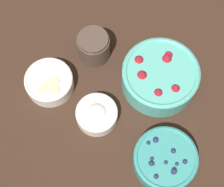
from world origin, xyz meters
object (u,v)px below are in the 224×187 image
bowl_blueberries (165,159)px  bowl_cream (97,114)px  bowl_strawberries (160,76)px  bowl_bananas (49,82)px  jar_chocolate (94,47)px

bowl_blueberries → bowl_cream: 0.22m
bowl_strawberries → bowl_bananas: bowl_strawberries is taller
bowl_blueberries → bowl_cream: bowl_blueberries is taller
bowl_strawberries → bowl_cream: bowl_strawberries is taller
bowl_strawberries → bowl_blueberries: size_ratio=1.29×
bowl_strawberries → jar_chocolate: size_ratio=2.28×
bowl_bananas → bowl_cream: bowl_cream is taller
bowl_strawberries → bowl_cream: 0.21m
bowl_blueberries → bowl_bananas: size_ratio=1.23×
bowl_bananas → bowl_cream: size_ratio=1.19×
bowl_bananas → jar_chocolate: size_ratio=1.43×
bowl_bananas → bowl_cream: (-0.17, -0.01, -0.00)m
bowl_blueberries → jar_chocolate: bearing=-22.4°
jar_chocolate → bowl_blueberries: bearing=157.6°
bowl_strawberries → bowl_bananas: 0.32m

